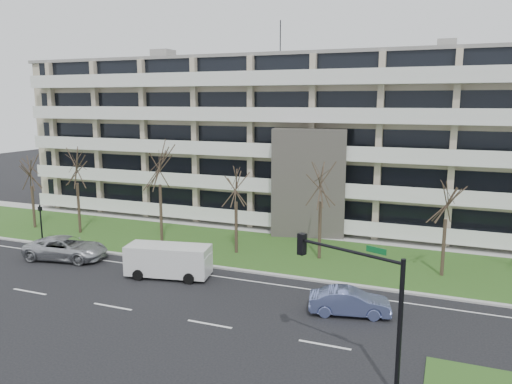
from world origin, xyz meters
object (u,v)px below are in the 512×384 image
at_px(white_van, 169,258).
at_px(pedestrian_signal, 41,219).
at_px(silver_pickup, 66,248).
at_px(blue_sedan, 350,302).
at_px(traffic_signal, 362,295).

xyz_separation_m(white_van, pedestrian_signal, (-13.68, 3.10, 0.72)).
xyz_separation_m(silver_pickup, blue_sedan, (20.79, -1.97, -0.11)).
relative_size(white_van, traffic_signal, 0.97).
distance_m(white_van, traffic_signal, 15.92).
bearing_deg(blue_sedan, white_van, 70.21).
bearing_deg(white_van, blue_sedan, -17.73).
distance_m(blue_sedan, traffic_signal, 7.27).
distance_m(white_van, pedestrian_signal, 14.05).
relative_size(blue_sedan, white_van, 0.76).
distance_m(blue_sedan, white_van, 12.06).
bearing_deg(traffic_signal, silver_pickup, -178.87).
bearing_deg(traffic_signal, blue_sedan, 125.96).
bearing_deg(white_van, silver_pickup, 166.45).
relative_size(blue_sedan, pedestrian_signal, 1.39).
relative_size(silver_pickup, blue_sedan, 1.36).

